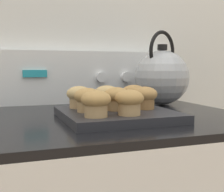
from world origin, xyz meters
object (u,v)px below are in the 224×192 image
Objects in this scene: muffin_r2_c0 at (79,96)px; muffin_r2_c1 at (108,95)px; muffin_r0_c1 at (129,101)px; muffin_r1_c0 at (88,99)px; muffin_pan at (117,115)px; muffin_r2_c2 at (134,94)px; muffin_r1_c2 at (145,97)px; muffin_r0_c0 at (96,103)px; tea_kettle at (162,76)px; muffin_r1_c1 at (117,98)px.

muffin_r2_c1 is (0.08, 0.00, 0.00)m from muffin_r2_c0.
muffin_r1_c0 is (-0.08, 0.08, 0.00)m from muffin_r0_c1.
muffin_pan is 4.10× the size of muffin_r0_c1.
muffin_r2_c1 is 0.08m from muffin_r2_c2.
muffin_r1_c2 is (0.08, 0.08, 0.00)m from muffin_r0_c1.
muffin_r1_c0 and muffin_r2_c1 have the same top height.
muffin_r0_c0 is 1.00× the size of muffin_r2_c0.
muffin_r0_c0 is 1.00× the size of muffin_r1_c2.
muffin_pan is 4.10× the size of muffin_r2_c1.
muffin_pan is at bearing 44.58° from muffin_r0_c0.
muffin_pan is 0.36m from tea_kettle.
muffin_r1_c0 is 0.11m from muffin_r2_c1.
muffin_r0_c0 is at bearing -134.53° from muffin_r1_c1.
muffin_r0_c0 reaches higher than muffin_pan.
muffin_r1_c2 is 1.00× the size of muffin_r2_c2.
muffin_r2_c0 is at bearing 135.56° from muffin_pan.
muffin_r1_c0 is at bearing 179.62° from muffin_r1_c2.
muffin_r0_c1 is 0.08m from muffin_r1_c1.
muffin_r0_c1 is at bearing -129.80° from tea_kettle.
muffin_r1_c2 is at bearing -46.83° from muffin_r2_c1.
muffin_r1_c1 is (0.08, 0.08, 0.00)m from muffin_r0_c0.
muffin_pan is 4.10× the size of muffin_r1_c0.
muffin_r0_c0 and muffin_r0_c1 have the same top height.
muffin_r1_c0 is 0.16m from muffin_r1_c2.
muffin_r1_c1 is at bearing 89.91° from muffin_r0_c1.
muffin_r1_c1 is 0.11m from muffin_r2_c0.
muffin_r0_c1 is 1.00× the size of muffin_r2_c2.
muffin_r1_c1 is 1.00× the size of muffin_r2_c1.
muffin_r2_c2 is at bearing 62.87° from muffin_r0_c1.
muffin_r0_c1 is at bearing -90.92° from muffin_r2_c1.
muffin_r0_c0 is 0.18m from muffin_r1_c2.
muffin_r1_c2 is (0.08, -0.00, 0.00)m from muffin_r1_c1.
tea_kettle is at bearing 51.88° from muffin_r1_c2.
muffin_r1_c0 and muffin_r2_c2 have the same top height.
muffin_r1_c1 is 0.35m from tea_kettle.
muffin_r2_c0 is (-0.08, 0.08, 0.04)m from muffin_pan.
muffin_r1_c1 is at bearing -91.79° from muffin_r2_c1.
muffin_r1_c2 is (0.16, 0.08, 0.00)m from muffin_r0_c0.
tea_kettle reaches higher than muffin_pan.
muffin_r2_c0 is at bearing 91.82° from muffin_r1_c0.
muffin_r1_c1 is at bearing -138.79° from tea_kettle.
tea_kettle is at bearing 50.20° from muffin_r0_c1.
muffin_r0_c0 is at bearing -153.29° from muffin_r1_c2.
tea_kettle reaches higher than muffin_r0_c1.
muffin_pan is at bearing -0.81° from muffin_r1_c0.
muffin_pan is 0.09m from muffin_r1_c0.
muffin_r2_c0 is 0.26× the size of tea_kettle.
muffin_r1_c1 is at bearing 45.47° from muffin_r0_c0.
muffin_r2_c1 is at bearing 89.08° from muffin_r0_c1.
muffin_r2_c1 is 0.30m from tea_kettle.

